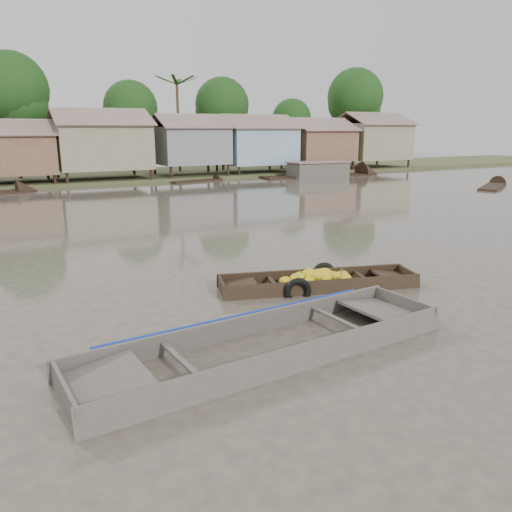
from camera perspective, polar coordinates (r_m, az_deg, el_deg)
name	(u,v)px	position (r m, az deg, el deg)	size (l,w,h in m)	color
ground	(270,304)	(11.45, 1.60, -5.47)	(120.00, 120.00, 0.00)	#483F37
riverbank	(102,140)	(42.05, -17.21, 12.58)	(120.00, 12.47, 10.22)	#384723
banana_boat	(316,283)	(12.65, 6.88, -3.04)	(5.14, 2.59, 0.71)	black
viewer_boat	(268,350)	(9.06, 1.33, -10.64)	(7.17, 2.31, 0.57)	#443E39
distant_boats	(287,177)	(39.71, 3.52, 9.00)	(37.99, 15.72, 1.38)	black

